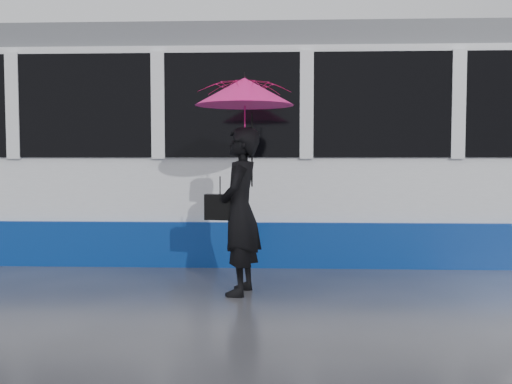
{
  "coord_description": "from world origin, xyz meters",
  "views": [
    {
      "loc": [
        1.16,
        -6.41,
        1.49
      ],
      "look_at": [
        0.88,
        0.13,
        1.1
      ],
      "focal_mm": 40.0,
      "sensor_mm": 36.0,
      "label": 1
    }
  ],
  "objects": [
    {
      "name": "umbrella",
      "position": [
        0.77,
        -0.23,
        2.0
      ],
      "size": [
        1.22,
        1.22,
        1.23
      ],
      "rotation": [
        0.0,
        0.0,
        -0.15
      ],
      "color": "#DB1281",
      "rests_on": "ground"
    },
    {
      "name": "handbag",
      "position": [
        0.5,
        -0.21,
        0.96
      ],
      "size": [
        0.34,
        0.19,
        0.46
      ],
      "rotation": [
        0.0,
        0.0,
        -0.15
      ],
      "color": "black",
      "rests_on": "ground"
    },
    {
      "name": "tram",
      "position": [
        2.01,
        2.5,
        1.64
      ],
      "size": [
        26.0,
        2.56,
        3.35
      ],
      "color": "white",
      "rests_on": "ground"
    },
    {
      "name": "rails",
      "position": [
        0.0,
        2.5,
        0.01
      ],
      "size": [
        34.0,
        1.51,
        0.02
      ],
      "color": "#3F3D38",
      "rests_on": "ground"
    },
    {
      "name": "woman",
      "position": [
        0.72,
        -0.23,
        0.91
      ],
      "size": [
        0.53,
        0.72,
        1.82
      ],
      "primitive_type": "imported",
      "rotation": [
        0.0,
        0.0,
        -1.72
      ],
      "color": "black",
      "rests_on": "ground"
    },
    {
      "name": "ground",
      "position": [
        0.0,
        0.0,
        0.0
      ],
      "size": [
        90.0,
        90.0,
        0.0
      ],
      "primitive_type": "plane",
      "color": "#29292E",
      "rests_on": "ground"
    }
  ]
}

